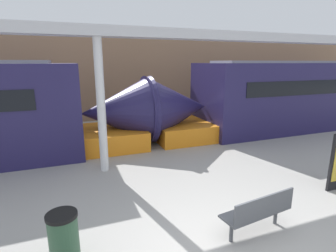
% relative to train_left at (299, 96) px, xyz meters
% --- Properties ---
extents(station_wall, '(56.00, 0.20, 5.00)m').
position_rel_train_left_xyz_m(station_wall, '(-8.33, 4.86, 0.99)').
color(station_wall, '#937051').
rests_on(station_wall, ground_plane).
extents(train_left, '(15.62, 2.93, 3.20)m').
position_rel_train_left_xyz_m(train_left, '(0.00, 0.00, 0.00)').
color(train_left, '#231E4C').
rests_on(train_left, ground_plane).
extents(bench_near, '(1.47, 0.62, 0.84)m').
position_rel_train_left_xyz_m(bench_near, '(-7.55, -6.35, -1.01)').
color(bench_near, '#4C4F54').
rests_on(bench_near, ground_plane).
extents(trash_bin, '(0.49, 0.49, 0.84)m').
position_rel_train_left_xyz_m(trash_bin, '(-10.90, -5.79, -1.08)').
color(trash_bin, '#2D5138').
rests_on(trash_bin, ground_plane).
extents(support_column_near, '(0.24, 0.24, 3.80)m').
position_rel_train_left_xyz_m(support_column_near, '(-9.82, -2.28, 0.39)').
color(support_column_near, silver).
rests_on(support_column_near, ground_plane).
extents(canopy_beam, '(28.00, 0.60, 0.28)m').
position_rel_train_left_xyz_m(canopy_beam, '(-9.82, -2.28, 2.43)').
color(canopy_beam, '#B7B7BC').
rests_on(canopy_beam, support_column_near).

